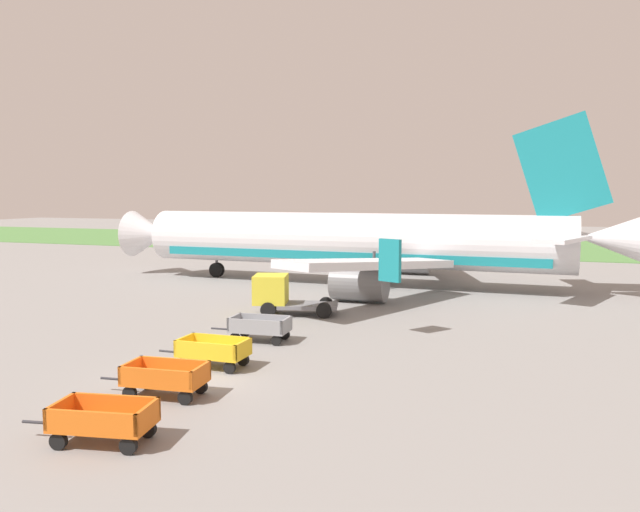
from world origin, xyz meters
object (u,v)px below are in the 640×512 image
at_px(baggage_cart_third_in_row, 213,351).
at_px(baggage_cart_fourth_in_row, 260,328).
at_px(service_truck_beside_carts, 280,294).
at_px(airplane, 362,241).
at_px(baggage_cart_nearest, 103,421).
at_px(baggage_cart_second_in_row, 165,378).

relative_size(baggage_cart_third_in_row, baggage_cart_fourth_in_row, 0.99).
bearing_deg(baggage_cart_fourth_in_row, service_truck_beside_carts, 104.77).
bearing_deg(baggage_cart_fourth_in_row, airplane, 91.17).
relative_size(baggage_cart_third_in_row, service_truck_beside_carts, 0.75).
height_order(baggage_cart_nearest, baggage_cart_third_in_row, same).
distance_m(baggage_cart_third_in_row, service_truck_beside_carts, 10.35).
height_order(baggage_cart_second_in_row, baggage_cart_fourth_in_row, same).
xyz_separation_m(baggage_cart_second_in_row, baggage_cart_third_in_row, (-0.23, 3.49, 0.00)).
height_order(baggage_cart_nearest, service_truck_beside_carts, service_truck_beside_carts).
xyz_separation_m(baggage_cart_fourth_in_row, service_truck_beside_carts, (-1.55, 5.89, 0.50)).
distance_m(baggage_cart_second_in_row, baggage_cart_third_in_row, 3.50).
distance_m(baggage_cart_second_in_row, service_truck_beside_carts, 13.83).
bearing_deg(airplane, baggage_cart_third_in_row, -88.78).
bearing_deg(service_truck_beside_carts, baggage_cart_second_in_row, -82.14).
xyz_separation_m(baggage_cart_second_in_row, service_truck_beside_carts, (-1.89, 13.69, 0.50)).
relative_size(airplane, baggage_cart_second_in_row, 10.42).
bearing_deg(baggage_cart_nearest, baggage_cart_third_in_row, 96.56).
bearing_deg(baggage_cart_second_in_row, baggage_cart_third_in_row, 93.72).
relative_size(airplane, baggage_cart_third_in_row, 10.55).
distance_m(airplane, baggage_cart_second_in_row, 25.62).
height_order(baggage_cart_nearest, baggage_cart_fourth_in_row, same).
height_order(airplane, service_truck_beside_carts, airplane).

